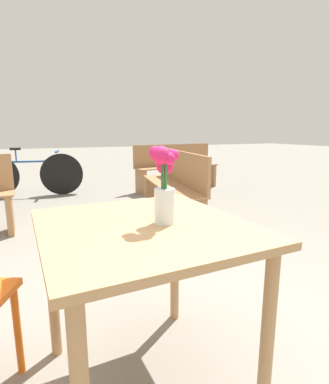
{
  "coord_description": "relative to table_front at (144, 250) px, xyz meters",
  "views": [
    {
      "loc": [
        -0.4,
        -1.07,
        1.09
      ],
      "look_at": [
        0.08,
        -0.03,
        0.86
      ],
      "focal_mm": 28.0,
      "sensor_mm": 36.0,
      "label": 1
    }
  ],
  "objects": [
    {
      "name": "table_front",
      "position": [
        0.0,
        0.0,
        0.0
      ],
      "size": [
        0.81,
        0.86,
        0.73
      ],
      "color": "tan",
      "rests_on": "ground_plane"
    },
    {
      "name": "bench_far",
      "position": [
        2.16,
        4.02,
        -0.16
      ],
      "size": [
        1.74,
        0.6,
        0.85
      ],
      "color": "#9E7047",
      "rests_on": "ground_plane"
    },
    {
      "name": "ground_plane",
      "position": [
        0.0,
        0.0,
        -0.62
      ],
      "size": [
        40.0,
        40.0,
        0.0
      ],
      "primitive_type": "plane",
      "color": "gray"
    },
    {
      "name": "flower_vase",
      "position": [
        0.07,
        -0.03,
        0.26
      ],
      "size": [
        0.11,
        0.13,
        0.31
      ],
      "color": "silver",
      "rests_on": "table_front"
    },
    {
      "name": "bicycle",
      "position": [
        -0.39,
        4.47,
        -0.25
      ],
      "size": [
        1.73,
        0.47,
        0.83
      ],
      "color": "black",
      "rests_on": "ground_plane"
    },
    {
      "name": "bench_middle",
      "position": [
        1.25,
        2.2,
        -0.16
      ],
      "size": [
        0.64,
        1.7,
        0.85
      ],
      "color": "#9E7047",
      "rests_on": "ground_plane"
    }
  ]
}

